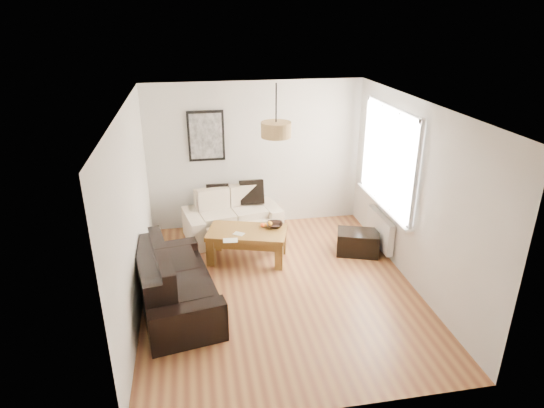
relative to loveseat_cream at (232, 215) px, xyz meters
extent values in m
plane|color=brown|center=(0.49, -1.78, -0.40)|extent=(4.50, 4.50, 0.00)
cube|color=white|center=(2.31, -0.98, -0.02)|extent=(0.10, 0.90, 0.52)
cylinder|color=tan|center=(0.49, -1.48, 1.83)|extent=(0.40, 0.40, 0.20)
cube|color=black|center=(1.94, -1.00, -0.21)|extent=(0.77, 0.62, 0.38)
cube|color=black|center=(-0.22, 0.19, 0.30)|extent=(0.39, 0.13, 0.39)
cube|color=black|center=(0.37, 0.19, 0.32)|extent=(0.42, 0.13, 0.42)
imported|color=black|center=(0.60, -0.81, 0.13)|extent=(0.30, 0.30, 0.06)
sphere|color=orange|center=(0.45, -0.79, 0.14)|extent=(0.08, 0.08, 0.06)
sphere|color=orange|center=(0.53, -0.76, 0.14)|extent=(0.08, 0.08, 0.08)
sphere|color=#F54F14|center=(0.40, -0.80, 0.14)|extent=(0.08, 0.08, 0.07)
cube|color=silver|center=(-0.14, -1.16, 0.10)|extent=(0.23, 0.17, 0.01)
camera|label=1|loc=(-0.61, -7.31, 3.27)|focal=30.45mm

